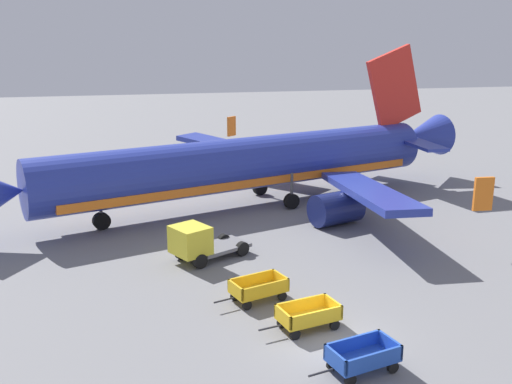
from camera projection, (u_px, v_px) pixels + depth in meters
The scene contains 6 objects.
ground_plane at pixel (330, 342), 23.29m from camera, with size 220.00×220.00×0.00m, color slate.
airplane at pixel (258, 163), 41.87m from camera, with size 36.94×29.99×11.34m.
baggage_cart_nearest at pixel (363, 357), 21.07m from camera, with size 3.63×1.92×1.07m.
baggage_cart_second_in_row at pixel (308, 315), 24.20m from camera, with size 3.63×1.89×1.07m.
baggage_cart_third_in_row at pixel (258, 288), 26.81m from camera, with size 3.61×2.07×1.07m.
service_truck_beside_carts at pixel (198, 242), 31.41m from camera, with size 4.76×3.69×2.10m.
Camera 1 is at (-7.83, -19.70, 11.75)m, focal length 40.86 mm.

